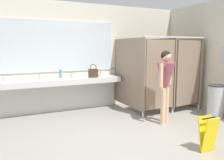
% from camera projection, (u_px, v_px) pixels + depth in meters
% --- Properties ---
extents(ground_plane, '(6.12, 5.91, 0.10)m').
position_uv_depth(ground_plane, '(141.00, 143.00, 4.23)').
color(ground_plane, gray).
extents(wall_back, '(6.12, 0.12, 2.82)m').
position_uv_depth(wall_back, '(88.00, 56.00, 6.44)').
color(wall_back, beige).
rests_on(wall_back, ground_plane).
extents(wall_back_tile_band, '(6.12, 0.01, 0.06)m').
position_uv_depth(wall_back_tile_band, '(89.00, 70.00, 6.44)').
color(wall_back_tile_band, '#9E937F').
rests_on(wall_back_tile_band, wall_back).
extents(vanity_counter, '(3.27, 0.53, 0.99)m').
position_uv_depth(vanity_counter, '(57.00, 88.00, 5.92)').
color(vanity_counter, silver).
rests_on(vanity_counter, ground_plane).
extents(mirror_panel, '(3.17, 0.02, 1.30)m').
position_uv_depth(mirror_panel, '(54.00, 46.00, 5.94)').
color(mirror_panel, silver).
rests_on(mirror_panel, wall_back).
extents(bathroom_stalls, '(1.85, 1.56, 1.93)m').
position_uv_depth(bathroom_stalls, '(161.00, 72.00, 6.30)').
color(bathroom_stalls, '#84705B').
rests_on(bathroom_stalls, ground_plane).
extents(trash_bin, '(0.37, 0.37, 0.78)m').
position_uv_depth(trash_bin, '(215.00, 101.00, 5.58)').
color(trash_bin, '#B7BABF').
rests_on(trash_bin, ground_plane).
extents(person_standing, '(0.54, 0.54, 1.59)m').
position_uv_depth(person_standing, '(166.00, 78.00, 5.04)').
color(person_standing, '#DBAD89').
rests_on(person_standing, ground_plane).
extents(handbag, '(0.23, 0.12, 0.35)m').
position_uv_depth(handbag, '(93.00, 73.00, 6.06)').
color(handbag, '#3F2D1E').
rests_on(handbag, vanity_counter).
extents(soap_dispenser, '(0.07, 0.07, 0.21)m').
position_uv_depth(soap_dispenser, '(61.00, 74.00, 5.99)').
color(soap_dispenser, teal).
rests_on(soap_dispenser, vanity_counter).
extents(paper_cup, '(0.07, 0.07, 0.09)m').
position_uv_depth(paper_cup, '(98.00, 75.00, 6.19)').
color(paper_cup, beige).
rests_on(paper_cup, vanity_counter).
extents(wet_floor_sign, '(0.28, 0.19, 0.57)m').
position_uv_depth(wet_floor_sign, '(208.00, 134.00, 3.73)').
color(wet_floor_sign, yellow).
rests_on(wet_floor_sign, ground_plane).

